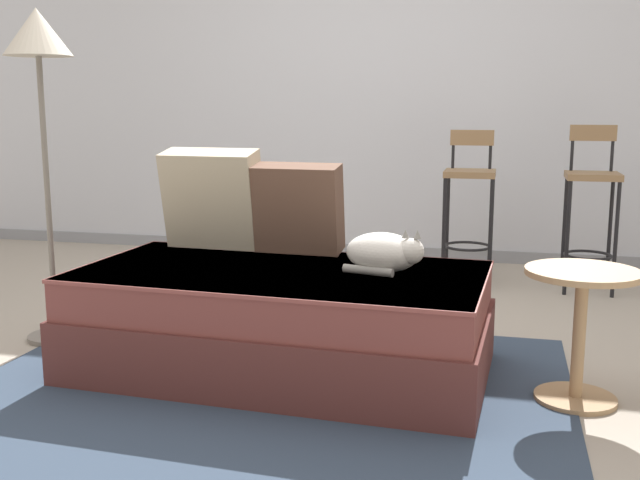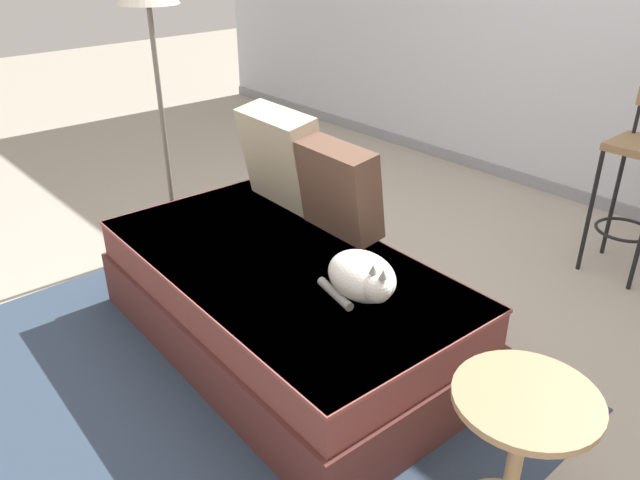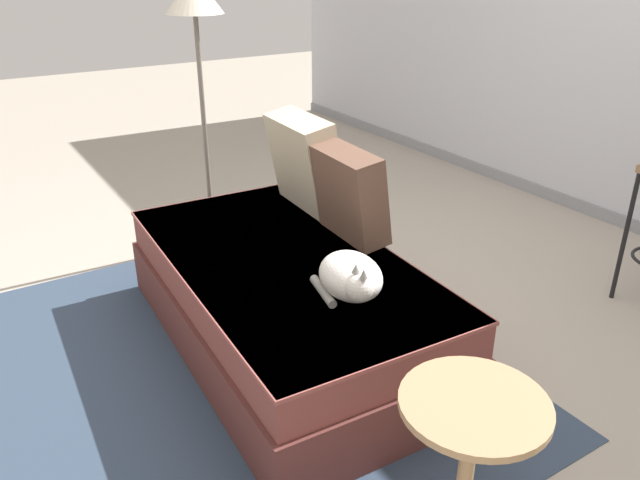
% 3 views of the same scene
% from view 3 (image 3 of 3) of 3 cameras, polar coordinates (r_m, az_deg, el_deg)
% --- Properties ---
extents(ground_plane, '(16.00, 16.00, 0.00)m').
position_cam_3_polar(ground_plane, '(3.21, 3.14, -7.18)').
color(ground_plane, '#A89E8E').
rests_on(ground_plane, ground).
extents(wall_baseboard_trim, '(8.00, 0.02, 0.09)m').
position_cam_3_polar(wall_baseboard_trim, '(4.68, 25.72, 1.64)').
color(wall_baseboard_trim, gray).
rests_on(wall_baseboard_trim, ground).
extents(area_rug, '(2.48, 2.05, 0.01)m').
position_cam_3_polar(area_rug, '(2.92, -8.39, -10.94)').
color(area_rug, '#334256').
rests_on(area_rug, ground).
extents(couch, '(1.82, 1.03, 0.46)m').
position_cam_3_polar(couch, '(2.90, -3.26, -5.55)').
color(couch, brown).
rests_on(couch, ground).
extents(throw_pillow_corner, '(0.48, 0.28, 0.50)m').
position_cam_3_polar(throw_pillow_corner, '(3.27, -1.38, 7.14)').
color(throw_pillow_corner, beige).
rests_on(throw_pillow_corner, couch).
extents(throw_pillow_middle, '(0.43, 0.23, 0.43)m').
position_cam_3_polar(throw_pillow_middle, '(2.91, 2.76, 4.22)').
color(throw_pillow_middle, brown).
rests_on(throw_pillow_middle, couch).
extents(cat, '(0.37, 0.30, 0.20)m').
position_cam_3_polar(cat, '(2.45, 2.83, -3.41)').
color(cat, white).
rests_on(cat, couch).
extents(side_table, '(0.44, 0.44, 0.54)m').
position_cam_3_polar(side_table, '(2.01, 13.42, -18.25)').
color(side_table, tan).
rests_on(side_table, ground).
extents(floor_lamp, '(0.32, 0.32, 1.61)m').
position_cam_3_polar(floor_lamp, '(3.71, -11.30, 19.11)').
color(floor_lamp, slate).
rests_on(floor_lamp, ground).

